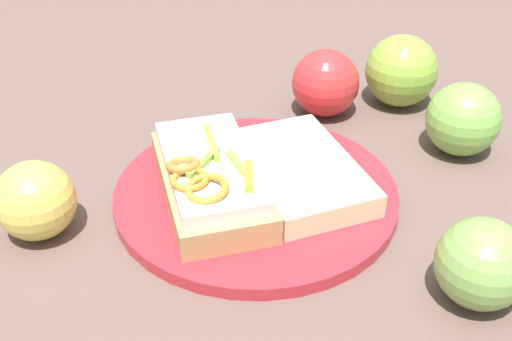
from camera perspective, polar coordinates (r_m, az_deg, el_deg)
ground_plane at (r=0.60m, az=-0.00°, el=-2.56°), size 2.00×2.00×0.00m
plate at (r=0.59m, az=-0.00°, el=-2.09°), size 0.26×0.26×0.01m
sandwich at (r=0.57m, az=-4.15°, el=-0.69°), size 0.14×0.19×0.05m
bread_slice_side at (r=0.59m, az=3.95°, el=-0.06°), size 0.16×0.18×0.02m
apple_0 at (r=0.76m, az=12.98°, el=8.76°), size 0.12×0.12×0.08m
apple_1 at (r=0.72m, az=6.29°, el=7.86°), size 0.10×0.10×0.08m
apple_2 at (r=0.50m, az=19.71°, el=-7.91°), size 0.10×0.10×0.07m
apple_4 at (r=0.57m, az=-19.30°, el=-2.57°), size 0.10×0.10×0.07m
apple_5 at (r=0.68m, az=18.18°, el=4.41°), size 0.11×0.11×0.08m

